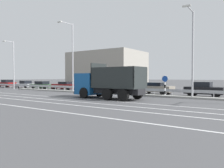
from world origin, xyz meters
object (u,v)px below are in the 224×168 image
Objects in this scene: street_lamp_0 at (13,63)px; street_lamp_2 at (192,49)px; parked_car_5 at (123,87)px; parked_car_6 at (156,88)px; parked_car_0 at (7,83)px; parked_car_4 at (91,86)px; parked_car_7 at (204,89)px; median_road_sign at (165,86)px; parked_car_3 at (65,86)px; dump_truck at (102,85)px; parked_car_2 at (42,85)px; street_lamp_1 at (72,54)px; parked_car_1 at (25,84)px.

street_lamp_0 is 0.99× the size of street_lamp_2.
parked_car_6 is at bearing -91.50° from parked_car_5.
parked_car_0 is (-37.81, 3.16, -3.98)m from street_lamp_2.
street_lamp_2 is at bearing 81.10° from parked_car_4.
street_lamp_0 is 30.14m from street_lamp_2.
parked_car_7 is (0.50, 2.96, -3.97)m from street_lamp_2.
parked_car_3 is at bearing 170.63° from median_road_sign.
parked_car_5 is (27.84, 0.49, -0.06)m from parked_car_0.
dump_truck is 20.20m from parked_car_2.
median_road_sign is (4.81, 4.56, -0.13)m from dump_truck.
street_lamp_1 is at bearing -0.20° from street_lamp_0.
parked_car_7 is (30.63, 3.05, -3.81)m from street_lamp_0.
parked_car_0 reaches higher than parked_car_4.
parked_car_5 is (10.80, 0.48, 0.01)m from parked_car_3.
street_lamp_2 is 2.20× the size of parked_car_7.
parked_car_7 is (3.27, 2.75, -0.36)m from median_road_sign.
parked_car_2 is 1.10× the size of parked_car_6.
street_lamp_0 is 15.50m from parked_car_4.
median_road_sign is 0.58× the size of parked_car_7.
parked_car_0 is at bearing 175.18° from median_road_sign.
parked_car_5 is at bearing 32.73° from street_lamp_1.
parked_car_2 is (5.18, -0.08, -0.02)m from parked_car_1.
dump_truck is at bearing -105.07° from parked_car_0.
street_lamp_1 is at bearing -99.69° from parked_car_0.
parked_car_2 is (-26.34, 3.11, -4.07)m from street_lamp_2.
parked_car_1 is at bearing 167.97° from street_lamp_1.
parked_car_0 is (-30.23, 7.51, -0.50)m from dump_truck.
dump_truck is 1.67× the size of parked_car_1.
parked_car_7 is at bearing 10.72° from street_lamp_1.
street_lamp_0 reaches higher than median_road_sign.
parked_car_3 is at bearing 93.90° from parked_car_6.
median_road_sign reaches higher than parked_car_0.
dump_truck is 23.19m from street_lamp_0.
median_road_sign reaches higher than parked_car_4.
parked_car_0 is at bearing 157.01° from street_lamp_0.
parked_car_3 is 1.04× the size of parked_car_6.
street_lamp_2 reaches higher than parked_car_3.
parked_car_4 reaches higher than parked_car_6.
parked_car_2 is 1.20× the size of parked_car_4.
parked_car_5 is (20.17, 3.75, -3.88)m from street_lamp_0.
street_lamp_0 is 20.88m from parked_car_5.
dump_truck is 0.89× the size of street_lamp_0.
dump_truck reaches higher than parked_car_4.
parked_car_0 is 38.30m from parked_car_7.
median_road_sign reaches higher than parked_car_6.
street_lamp_2 is 1.89× the size of parked_car_1.
parked_car_7 is (8.07, 7.30, -0.49)m from dump_truck.
street_lamp_1 is 1.11× the size of street_lamp_2.
street_lamp_2 reaches higher than parked_car_4.
parked_car_1 is at bearing -90.85° from parked_car_0.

